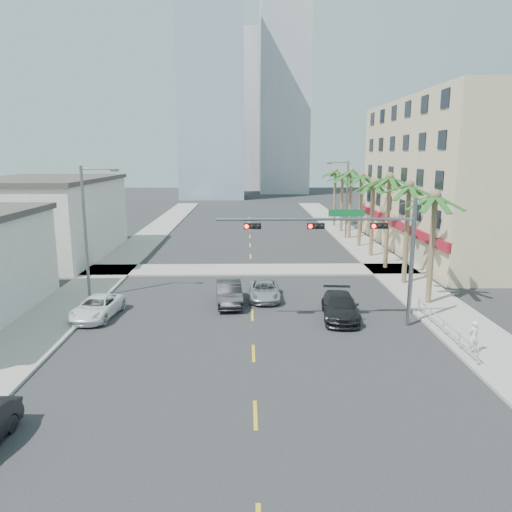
{
  "coord_description": "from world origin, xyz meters",
  "views": [
    {
      "loc": [
        -0.27,
        -19.35,
        9.73
      ],
      "look_at": [
        0.25,
        11.1,
        3.5
      ],
      "focal_mm": 35.0,
      "sensor_mm": 36.0,
      "label": 1
    }
  ],
  "objects_px": {
    "pedestrian": "(473,337)",
    "car_lane_right": "(340,307)",
    "car_lane_left": "(229,293)",
    "car_lane_center": "(264,290)",
    "traffic_signal_mast": "(356,240)",
    "car_parked_far": "(97,307)"
  },
  "relations": [
    {
      "from": "car_parked_far",
      "to": "pedestrian",
      "type": "relative_size",
      "value": 2.82
    },
    {
      "from": "car_lane_left",
      "to": "pedestrian",
      "type": "xyz_separation_m",
      "value": [
        12.25,
        -8.77,
        0.22
      ]
    },
    {
      "from": "traffic_signal_mast",
      "to": "pedestrian",
      "type": "bearing_deg",
      "value": -41.7
    },
    {
      "from": "car_lane_left",
      "to": "car_lane_right",
      "type": "xyz_separation_m",
      "value": [
        6.78,
        -2.96,
        -0.02
      ]
    },
    {
      "from": "car_parked_far",
      "to": "car_lane_center",
      "type": "height_order",
      "value": "car_parked_far"
    },
    {
      "from": "car_lane_left",
      "to": "car_lane_center",
      "type": "distance_m",
      "value": 2.65
    },
    {
      "from": "traffic_signal_mast",
      "to": "car_lane_right",
      "type": "relative_size",
      "value": 2.21
    },
    {
      "from": "car_lane_center",
      "to": "car_lane_right",
      "type": "distance_m",
      "value": 6.06
    },
    {
      "from": "pedestrian",
      "to": "car_lane_center",
      "type": "bearing_deg",
      "value": -64.62
    },
    {
      "from": "pedestrian",
      "to": "car_lane_right",
      "type": "bearing_deg",
      "value": -66.13
    },
    {
      "from": "car_lane_left",
      "to": "traffic_signal_mast",
      "type": "bearing_deg",
      "value": -35.5
    },
    {
      "from": "car_lane_right",
      "to": "pedestrian",
      "type": "relative_size",
      "value": 3.06
    },
    {
      "from": "car_lane_right",
      "to": "pedestrian",
      "type": "distance_m",
      "value": 7.99
    },
    {
      "from": "traffic_signal_mast",
      "to": "car_lane_center",
      "type": "relative_size",
      "value": 2.53
    },
    {
      "from": "traffic_signal_mast",
      "to": "car_lane_left",
      "type": "xyz_separation_m",
      "value": [
        -7.28,
        4.34,
        -4.31
      ]
    },
    {
      "from": "traffic_signal_mast",
      "to": "car_lane_left",
      "type": "bearing_deg",
      "value": 149.2
    },
    {
      "from": "traffic_signal_mast",
      "to": "pedestrian",
      "type": "xyz_separation_m",
      "value": [
        4.97,
        -4.43,
        -4.09
      ]
    },
    {
      "from": "car_lane_right",
      "to": "pedestrian",
      "type": "xyz_separation_m",
      "value": [
        5.48,
        -5.81,
        0.24
      ]
    },
    {
      "from": "car_lane_left",
      "to": "car_lane_center",
      "type": "relative_size",
      "value": 1.04
    },
    {
      "from": "car_parked_far",
      "to": "traffic_signal_mast",
      "type": "bearing_deg",
      "value": -0.14
    },
    {
      "from": "traffic_signal_mast",
      "to": "car_lane_left",
      "type": "relative_size",
      "value": 2.43
    },
    {
      "from": "traffic_signal_mast",
      "to": "car_lane_right",
      "type": "height_order",
      "value": "traffic_signal_mast"
    }
  ]
}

